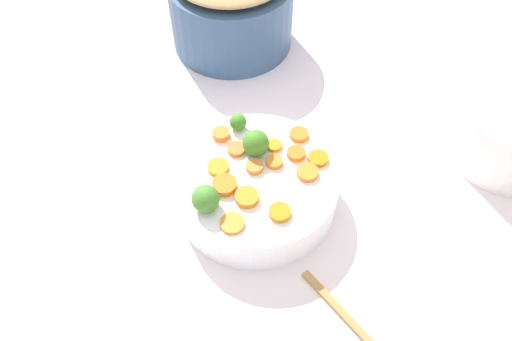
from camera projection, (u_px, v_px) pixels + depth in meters
name	position (u px, v px, depth m)	size (l,w,h in m)	color
tabletop	(248.00, 227.00, 0.83)	(2.40, 2.40, 0.02)	white
serving_bowl_carrots	(256.00, 187.00, 0.83)	(0.27, 0.27, 0.07)	white
metal_pot	(232.00, 13.00, 1.06)	(0.26, 0.26, 0.15)	#345273
carrot_slice_0	(274.00, 145.00, 0.83)	(0.03, 0.03, 0.01)	orange
carrot_slice_1	(280.00, 212.00, 0.75)	(0.03, 0.03, 0.01)	orange
carrot_slice_2	(232.00, 223.00, 0.74)	(0.04, 0.04, 0.01)	orange
carrot_slice_3	(296.00, 153.00, 0.82)	(0.03, 0.03, 0.01)	orange
carrot_slice_4	(318.00, 158.00, 0.81)	(0.03, 0.03, 0.01)	orange
carrot_slice_5	(225.00, 185.00, 0.78)	(0.04, 0.04, 0.01)	orange
carrot_slice_6	(299.00, 134.00, 0.85)	(0.03, 0.03, 0.01)	orange
carrot_slice_7	(255.00, 167.00, 0.80)	(0.03, 0.03, 0.01)	orange
carrot_slice_8	(274.00, 162.00, 0.81)	(0.03, 0.03, 0.01)	orange
carrot_slice_9	(237.00, 149.00, 0.83)	(0.03, 0.03, 0.01)	orange
carrot_slice_10	(307.00, 172.00, 0.80)	(0.04, 0.04, 0.01)	orange
carrot_slice_11	(247.00, 198.00, 0.76)	(0.04, 0.04, 0.01)	orange
carrot_slice_12	(218.00, 167.00, 0.80)	(0.04, 0.04, 0.01)	orange
carrot_slice_13	(221.00, 134.00, 0.84)	(0.03, 0.03, 0.01)	orange
brussels_sprout_0	(256.00, 143.00, 0.81)	(0.04, 0.04, 0.04)	#468626
brussels_sprout_1	(206.00, 199.00, 0.74)	(0.04, 0.04, 0.04)	#48872F
brussels_sprout_2	(238.00, 122.00, 0.85)	(0.03, 0.03, 0.03)	#438926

